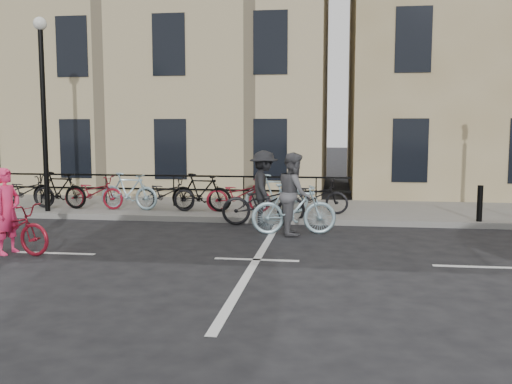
# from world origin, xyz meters

# --- Properties ---
(ground) EXTENTS (120.00, 120.00, 0.00)m
(ground) POSITION_xyz_m (0.00, 0.00, 0.00)
(ground) COLOR black
(ground) RESTS_ON ground
(sidewalk) EXTENTS (46.00, 4.00, 0.15)m
(sidewalk) POSITION_xyz_m (-4.00, 6.00, 0.07)
(sidewalk) COLOR slate
(sidewalk) RESTS_ON ground
(building_west) EXTENTS (20.00, 10.00, 10.00)m
(building_west) POSITION_xyz_m (-9.00, 13.00, 5.15)
(building_west) COLOR tan
(building_west) RESTS_ON sidewalk
(lamp_post) EXTENTS (0.36, 0.36, 5.28)m
(lamp_post) POSITION_xyz_m (-6.50, 4.40, 3.49)
(lamp_post) COLOR black
(lamp_post) RESTS_ON sidewalk
(bollard_east) EXTENTS (0.14, 0.14, 0.90)m
(bollard_east) POSITION_xyz_m (5.00, 4.25, 0.60)
(bollard_east) COLOR black
(bollard_east) RESTS_ON sidewalk
(parked_bikes) EXTENTS (10.40, 1.23, 1.05)m
(parked_bikes) POSITION_xyz_m (-3.30, 5.04, 0.64)
(parked_bikes) COLOR black
(parked_bikes) RESTS_ON sidewalk
(cyclist_pink) EXTENTS (1.99, 1.00, 1.69)m
(cyclist_pink) POSITION_xyz_m (-4.91, -0.13, 0.59)
(cyclist_pink) COLOR maroon
(cyclist_pink) RESTS_ON ground
(cyclist_grey) EXTENTS (2.04, 1.04, 1.91)m
(cyclist_grey) POSITION_xyz_m (0.50, 2.68, 0.77)
(cyclist_grey) COLOR #93B4C0
(cyclist_grey) RESTS_ON ground
(cyclist_dark) EXTENTS (2.24, 1.35, 1.90)m
(cyclist_dark) POSITION_xyz_m (-0.36, 3.90, 0.75)
(cyclist_dark) COLOR black
(cyclist_dark) RESTS_ON ground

